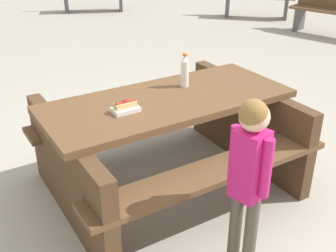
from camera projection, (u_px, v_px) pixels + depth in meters
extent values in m
plane|color=#ADA599|center=(168.00, 185.00, 3.33)|extent=(30.00, 30.00, 0.00)
cube|color=brown|center=(168.00, 101.00, 3.00)|extent=(1.92, 1.13, 0.05)
cube|color=brown|center=(213.00, 172.00, 2.71)|extent=(1.82, 0.66, 0.04)
cube|color=brown|center=(134.00, 111.00, 3.56)|extent=(1.82, 0.66, 0.04)
cube|color=#4D3520|center=(69.00, 176.00, 2.81)|extent=(0.40, 1.39, 0.70)
cube|color=#4D3520|center=(247.00, 123.00, 3.54)|extent=(0.40, 1.39, 0.70)
cylinder|color=silver|center=(185.00, 74.00, 3.16)|extent=(0.06, 0.06, 0.20)
cone|color=silver|center=(185.00, 58.00, 3.10)|extent=(0.06, 0.06, 0.04)
cylinder|color=orange|center=(185.00, 55.00, 3.09)|extent=(0.03, 0.03, 0.02)
cube|color=white|center=(126.00, 110.00, 2.78)|extent=(0.20, 0.14, 0.03)
cube|color=#D8B272|center=(125.00, 105.00, 2.76)|extent=(0.16, 0.09, 0.04)
cylinder|color=maroon|center=(125.00, 103.00, 2.75)|extent=(0.14, 0.06, 0.03)
ellipsoid|color=maroon|center=(125.00, 101.00, 2.75)|extent=(0.07, 0.04, 0.01)
cylinder|color=brown|center=(235.00, 225.00, 2.52)|extent=(0.08, 0.08, 0.49)
cylinder|color=brown|center=(251.00, 234.00, 2.45)|extent=(0.08, 0.08, 0.49)
cube|color=#D11E72|center=(250.00, 164.00, 2.29)|extent=(0.16, 0.17, 0.42)
cylinder|color=#D11E72|center=(234.00, 154.00, 2.34)|extent=(0.06, 0.06, 0.35)
cylinder|color=#D11E72|center=(266.00, 168.00, 2.21)|extent=(0.06, 0.06, 0.35)
sphere|color=beige|center=(254.00, 117.00, 2.16)|extent=(0.16, 0.16, 0.16)
sphere|color=olive|center=(253.00, 114.00, 2.14)|extent=(0.16, 0.16, 0.16)
cube|color=brown|center=(333.00, 11.00, 7.33)|extent=(0.52, 1.53, 0.04)
cube|color=#4C4C51|center=(299.00, 19.00, 7.78)|extent=(0.36, 0.09, 0.41)
cube|color=#4C4C51|center=(228.00, 7.00, 8.88)|extent=(0.33, 0.25, 0.41)
cube|color=#4C4C51|center=(286.00, 9.00, 8.65)|extent=(0.33, 0.25, 0.41)
cube|color=#4C4C51|center=(66.00, 3.00, 9.26)|extent=(0.26, 0.33, 0.41)
cube|color=#4C4C51|center=(121.00, 1.00, 9.41)|extent=(0.26, 0.33, 0.41)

